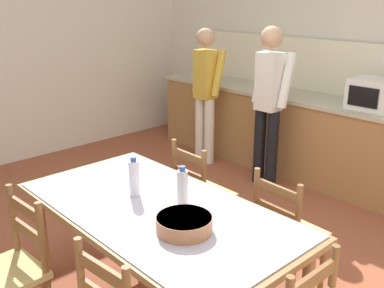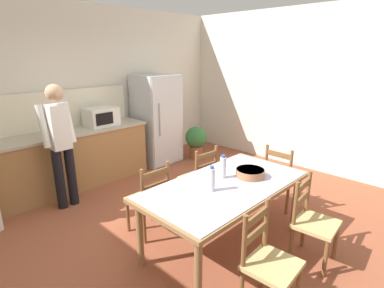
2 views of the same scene
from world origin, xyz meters
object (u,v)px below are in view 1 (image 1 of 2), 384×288
(microwave, at_px, (377,95))
(dining_table, at_px, (158,218))
(bottle_near_centre, at_px, (134,178))
(person_at_counter, at_px, (269,99))
(person_at_sink, at_px, (205,89))
(serving_bowl, at_px, (184,223))
(chair_side_far_right, at_px, (286,233))
(chair_side_near_left, at_px, (11,270))
(bottle_off_centre, at_px, (182,188))
(chair_side_far_left, at_px, (201,195))

(microwave, relative_size, dining_table, 0.26)
(bottle_near_centre, distance_m, person_at_counter, 2.27)
(bottle_near_centre, height_order, person_at_sink, person_at_sink)
(serving_bowl, relative_size, chair_side_far_right, 0.35)
(chair_side_far_right, xyz_separation_m, person_at_sink, (-2.24, 1.42, 0.49))
(microwave, distance_m, chair_side_near_left, 3.60)
(chair_side_near_left, relative_size, chair_side_far_right, 1.00)
(microwave, bearing_deg, bottle_off_centre, -89.97)
(bottle_near_centre, distance_m, chair_side_near_left, 0.93)
(dining_table, height_order, chair_side_far_right, chair_side_far_right)
(chair_side_far_right, distance_m, chair_side_far_left, 0.87)
(person_at_counter, bearing_deg, bottle_near_centre, -165.03)
(bottle_off_centre, xyz_separation_m, chair_side_far_left, (-0.53, 0.67, -0.44))
(chair_side_near_left, xyz_separation_m, chair_side_far_right, (0.88, 1.59, 0.00))
(dining_table, distance_m, chair_side_near_left, 0.94)
(bottle_off_centre, height_order, person_at_sink, person_at_sink)
(bottle_near_centre, relative_size, chair_side_near_left, 0.30)
(microwave, height_order, bottle_off_centre, microwave)
(chair_side_near_left, relative_size, person_at_counter, 0.53)
(chair_side_far_right, bearing_deg, microwave, -76.30)
(chair_side_near_left, height_order, chair_side_far_left, same)
(chair_side_far_left, bearing_deg, bottle_near_centre, 105.04)
(microwave, bearing_deg, person_at_sink, -165.25)
(person_at_sink, distance_m, person_at_counter, 0.97)
(serving_bowl, height_order, chair_side_near_left, chair_side_near_left)
(dining_table, relative_size, bottle_off_centre, 7.18)
(bottle_near_centre, bearing_deg, person_at_counter, 104.97)
(person_at_sink, bearing_deg, chair_side_near_left, -155.68)
(bottle_near_centre, distance_m, chair_side_far_right, 1.13)
(chair_side_near_left, bearing_deg, bottle_off_centre, 56.33)
(bottle_near_centre, distance_m, serving_bowl, 0.59)
(bottle_off_centre, relative_size, chair_side_near_left, 0.30)
(dining_table, xyz_separation_m, person_at_counter, (-0.83, 2.19, 0.29))
(chair_side_far_right, relative_size, person_at_counter, 0.53)
(bottle_near_centre, relative_size, serving_bowl, 0.84)
(person_at_counter, bearing_deg, bottle_off_centre, -155.88)
(bottle_off_centre, height_order, chair_side_far_right, bottle_off_centre)
(chair_side_far_left, relative_size, person_at_sink, 0.55)
(chair_side_far_right, distance_m, person_at_counter, 1.96)
(microwave, relative_size, chair_side_far_right, 0.55)
(bottle_off_centre, bearing_deg, bottle_near_centre, -159.99)
(chair_side_far_right, bearing_deg, serving_bowl, 86.95)
(chair_side_near_left, bearing_deg, microwave, 78.06)
(person_at_sink, relative_size, person_at_counter, 0.96)
(serving_bowl, distance_m, chair_side_far_right, 0.95)
(chair_side_near_left, xyz_separation_m, chair_side_far_left, (0.01, 1.59, 0.00))
(chair_side_far_left, bearing_deg, microwave, -103.64)
(dining_table, relative_size, person_at_counter, 1.12)
(chair_side_near_left, height_order, chair_side_far_right, same)
(bottle_near_centre, height_order, chair_side_far_left, bottle_near_centre)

